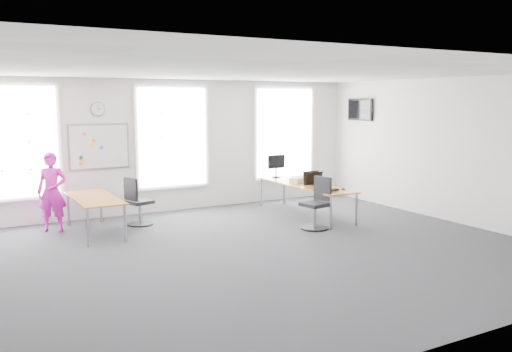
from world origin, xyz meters
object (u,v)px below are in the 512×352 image
person (52,192)px  headphones (326,185)px  monitor (276,164)px  desk_left (94,200)px  desk_right (305,186)px  keyboard (328,191)px  chair_right (317,206)px  chair_left (137,204)px

person → headphones: bearing=5.7°
headphones → monitor: 1.84m
headphones → person: bearing=162.3°
person → desk_left: bearing=-17.0°
desk_right → desk_left: (-4.45, 0.57, -0.01)m
keyboard → headphones: 0.48m
chair_right → chair_left: size_ratio=1.04×
desk_right → person: 5.25m
chair_right → headphones: (0.64, 0.57, 0.29)m
headphones → keyboard: bearing=-120.6°
desk_right → monitor: bearing=90.3°
chair_left → keyboard: 3.90m
desk_left → chair_left: (0.91, 0.28, -0.21)m
monitor → chair_right: bearing=-107.3°
headphones → monitor: monitor is taller
person → monitor: person is taller
desk_right → desk_left: 4.48m
chair_left → headphones: (3.66, -1.45, 0.31)m
keyboard → monitor: (0.11, 2.22, 0.31)m
chair_right → person: 5.17m
desk_left → keyboard: 4.61m
chair_right → chair_left: 3.64m
chair_left → monitor: size_ratio=1.82×
desk_left → monitor: 4.50m
keyboard → headphones: (0.25, 0.41, 0.03)m
desk_right → keyboard: size_ratio=6.04×
chair_left → monitor: monitor is taller
chair_right → monitor: 2.50m
keyboard → monitor: size_ratio=0.88×
desk_right → headphones: size_ratio=17.79×
headphones → monitor: (-0.14, 1.82, 0.28)m
desk_left → monitor: bearing=8.2°
desk_left → chair_left: chair_left is taller
monitor → headphones: bearing=-91.1°
chair_left → keyboard: (3.41, -1.86, 0.28)m
keyboard → chair_left: bearing=141.7°
chair_left → monitor: 3.59m
chair_left → person: (-1.58, 0.31, 0.34)m
desk_right → headphones: bearing=-78.0°
desk_right → chair_right: 1.30m
desk_right → chair_left: chair_left is taller
person → keyboard: (4.99, -2.17, -0.06)m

